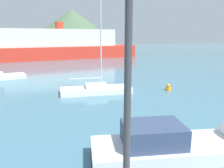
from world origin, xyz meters
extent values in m
cylinder|color=#38383D|center=(-5.94, 0.33, 3.49)|extent=(0.12, 0.12, 5.53)
cube|color=silver|center=(-2.36, 4.22, 0.40)|extent=(6.31, 3.62, 0.80)
cube|color=navy|center=(-2.36, 4.22, 0.10)|extent=(6.34, 3.64, 0.20)
cube|color=#334260|center=(-2.79, 4.33, 1.24)|extent=(2.81, 2.32, 0.88)
cube|color=white|center=(-1.47, 16.03, 0.26)|extent=(6.74, 3.05, 0.51)
cube|color=white|center=(-1.47, 16.03, 0.69)|extent=(2.15, 1.74, 0.36)
cylinder|color=#BCBCC1|center=(-0.99, 15.96, 5.86)|extent=(0.12, 0.12, 10.70)
cylinder|color=#BCBCC1|center=(-2.43, 16.18, 1.41)|extent=(2.91, 0.53, 0.10)
cube|color=red|center=(0.59, 49.40, 1.41)|extent=(36.43, 9.97, 2.81)
cube|color=silver|center=(0.59, 49.40, 4.73)|extent=(25.57, 8.13, 3.84)
cylinder|color=red|center=(0.59, 49.40, 7.45)|extent=(1.93, 1.93, 1.60)
cylinder|color=orange|center=(5.36, 14.37, 0.13)|extent=(0.57, 0.57, 0.25)
sphere|color=orange|center=(5.36, 14.37, 0.45)|extent=(0.40, 0.40, 0.40)
cone|color=#476B42|center=(-12.43, 99.49, 4.37)|extent=(29.33, 29.33, 8.74)
cone|color=#4C6647|center=(14.48, 100.61, 8.60)|extent=(47.18, 47.18, 17.20)
camera|label=1|loc=(-7.46, -2.75, 5.20)|focal=35.00mm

